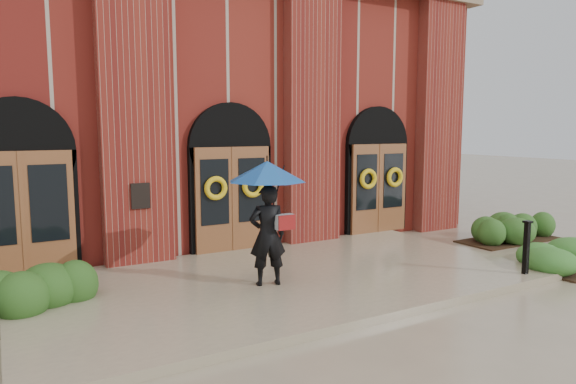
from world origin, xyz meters
TOP-DOWN VIEW (x-y plane):
  - ground at (0.00, 0.00)m, footprint 90.00×90.00m
  - landing at (0.00, 0.15)m, footprint 10.00×5.30m
  - church_building at (0.00, 8.78)m, footprint 16.20×12.53m
  - man_with_umbrella at (-0.57, -0.18)m, footprint 1.79×1.79m
  - metal_post at (4.30, -2.14)m, footprint 0.15×0.15m
  - hedge_wall_right at (7.31, 0.50)m, footprint 2.70×1.08m
  - hedge_front_right at (5.86, -2.00)m, footprint 1.56×1.33m

SIDE VIEW (x-z plane):
  - ground at x=0.00m, z-range 0.00..0.00m
  - landing at x=0.00m, z-range 0.00..0.15m
  - hedge_front_right at x=5.86m, z-range 0.00..0.55m
  - hedge_wall_right at x=7.31m, z-range 0.00..0.69m
  - metal_post at x=4.30m, z-range 0.18..1.27m
  - man_with_umbrella at x=-0.57m, z-range 0.62..2.96m
  - church_building at x=0.00m, z-range 0.00..7.00m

